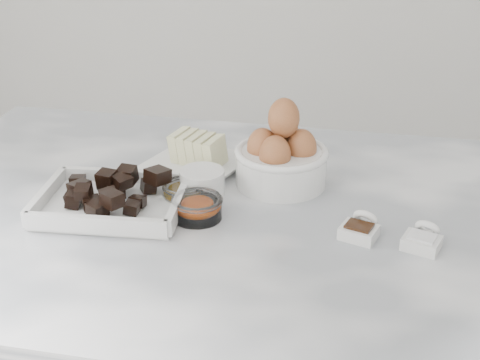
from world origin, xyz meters
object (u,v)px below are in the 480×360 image
vanilla_spoon (360,228)px  egg_bowl (281,157)px  zest_bowl (197,207)px  salt_spoon (423,239)px  chocolate_dish (111,197)px  sugar_ramekin (202,182)px  butter_plate (194,155)px  honey_bowl (185,192)px

vanilla_spoon → egg_bowl: bearing=132.9°
zest_bowl → vanilla_spoon: vanilla_spoon is taller
vanilla_spoon → salt_spoon: same height
chocolate_dish → sugar_ramekin: (0.13, 0.09, 0.00)m
butter_plate → salt_spoon: bearing=-26.7°
chocolate_dish → egg_bowl: 0.31m
butter_plate → honey_bowl: bearing=-81.7°
sugar_ramekin → egg_bowl: bearing=29.7°
chocolate_dish → butter_plate: size_ratio=1.22×
salt_spoon → vanilla_spoon: bearing=172.1°
chocolate_dish → honey_bowl: chocolate_dish is taller
vanilla_spoon → zest_bowl: bearing=178.7°
egg_bowl → honey_bowl: size_ratio=2.19×
zest_bowl → chocolate_dish: bearing=-178.8°
butter_plate → zest_bowl: bearing=-73.5°
egg_bowl → zest_bowl: (-0.11, -0.16, -0.03)m
chocolate_dish → vanilla_spoon: 0.41m
honey_bowl → butter_plate: bearing=98.3°
egg_bowl → butter_plate: bearing=168.6°
vanilla_spoon → honey_bowl: bearing=169.1°
honey_bowl → salt_spoon: 0.40m
sugar_ramekin → salt_spoon: bearing=-15.3°
zest_bowl → salt_spoon: bearing=-3.0°
chocolate_dish → sugar_ramekin: 0.16m
butter_plate → sugar_ramekin: bearing=-68.1°
butter_plate → vanilla_spoon: bearing=-31.4°
zest_bowl → salt_spoon: size_ratio=1.11×
butter_plate → sugar_ramekin: size_ratio=2.69×
honey_bowl → zest_bowl: (0.04, -0.05, 0.00)m
butter_plate → egg_bowl: size_ratio=1.24×
chocolate_dish → vanilla_spoon: bearing=-0.4°
honey_bowl → salt_spoon: bearing=-10.2°
chocolate_dish → honey_bowl: size_ratio=3.30×
sugar_ramekin → honey_bowl: bearing=-127.1°
salt_spoon → butter_plate: bearing=153.3°
zest_bowl → salt_spoon: 0.36m
egg_bowl → zest_bowl: bearing=-126.4°
sugar_ramekin → egg_bowl: egg_bowl is taller
salt_spoon → zest_bowl: bearing=177.0°
butter_plate → zest_bowl: (0.06, -0.19, -0.01)m
butter_plate → zest_bowl: butter_plate is taller
salt_spoon → egg_bowl: bearing=144.4°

